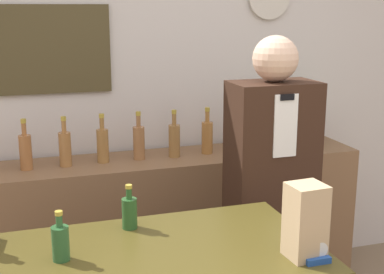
{
  "coord_description": "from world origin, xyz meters",
  "views": [
    {
      "loc": [
        -0.74,
        -1.26,
        1.8
      ],
      "look_at": [
        0.01,
        1.08,
        1.2
      ],
      "focal_mm": 50.0,
      "sensor_mm": 36.0,
      "label": 1
    }
  ],
  "objects_px": {
    "shopkeeper": "(270,204)",
    "potted_plant": "(302,115)",
    "tape_dispenser": "(317,255)",
    "paper_bag": "(306,221)"
  },
  "relations": [
    {
      "from": "shopkeeper",
      "to": "tape_dispenser",
      "type": "distance_m",
      "value": 0.87
    },
    {
      "from": "shopkeeper",
      "to": "potted_plant",
      "type": "bearing_deg",
      "value": 51.85
    },
    {
      "from": "tape_dispenser",
      "to": "shopkeeper",
      "type": "bearing_deg",
      "value": 74.59
    },
    {
      "from": "paper_bag",
      "to": "tape_dispenser",
      "type": "xyz_separation_m",
      "value": [
        0.02,
        -0.05,
        -0.11
      ]
    },
    {
      "from": "potted_plant",
      "to": "paper_bag",
      "type": "xyz_separation_m",
      "value": [
        -0.8,
        -1.48,
        -0.04
      ]
    },
    {
      "from": "shopkeeper",
      "to": "paper_bag",
      "type": "bearing_deg",
      "value": -107.88
    },
    {
      "from": "potted_plant",
      "to": "paper_bag",
      "type": "height_order",
      "value": "potted_plant"
    },
    {
      "from": "potted_plant",
      "to": "tape_dispenser",
      "type": "xyz_separation_m",
      "value": [
        -0.78,
        -1.53,
        -0.15
      ]
    },
    {
      "from": "paper_bag",
      "to": "tape_dispenser",
      "type": "bearing_deg",
      "value": -62.02
    },
    {
      "from": "shopkeeper",
      "to": "potted_plant",
      "type": "xyz_separation_m",
      "value": [
        0.55,
        0.7,
        0.29
      ]
    }
  ]
}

